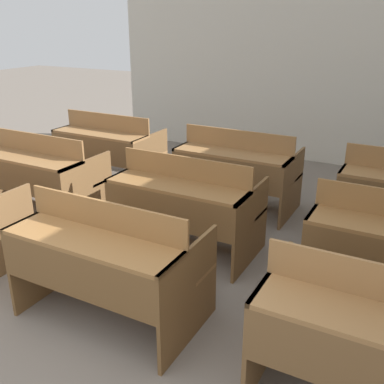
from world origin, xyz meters
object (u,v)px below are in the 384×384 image
at_px(bench_second_left, 40,173).
at_px(bench_third_left, 108,147).
at_px(bench_second_center, 185,203).
at_px(bench_front_center, 108,259).
at_px(bench_third_center, 237,168).
at_px(bench_front_right, 381,340).

relative_size(bench_second_left, bench_third_left, 1.00).
bearing_deg(bench_second_center, bench_third_left, 146.85).
bearing_deg(bench_second_center, bench_front_center, -89.00).
bearing_deg(bench_third_center, bench_third_left, 179.07).
height_order(bench_front_right, bench_third_left, same).
xyz_separation_m(bench_front_center, bench_front_right, (1.85, 0.00, 0.00)).
bearing_deg(bench_second_left, bench_front_center, -31.98).
bearing_deg(bench_third_left, bench_third_center, -0.93).
relative_size(bench_front_center, bench_third_center, 1.00).
bearing_deg(bench_second_left, bench_third_left, 90.07).
relative_size(bench_second_left, bench_third_center, 1.00).
height_order(bench_front_center, bench_second_center, same).
height_order(bench_second_left, bench_second_center, same).
xyz_separation_m(bench_second_center, bench_third_left, (-1.86, 1.22, 0.00)).
bearing_deg(bench_front_right, bench_second_left, 162.59).
xyz_separation_m(bench_front_center, bench_third_left, (-1.88, 2.41, 0.00)).
xyz_separation_m(bench_front_center, bench_second_center, (-0.02, 1.19, 0.00)).
distance_m(bench_front_center, bench_front_right, 1.85).
height_order(bench_front_center, bench_front_right, same).
bearing_deg(bench_third_center, bench_second_center, -91.19).
relative_size(bench_front_center, bench_third_left, 1.00).
height_order(bench_front_center, bench_third_center, same).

